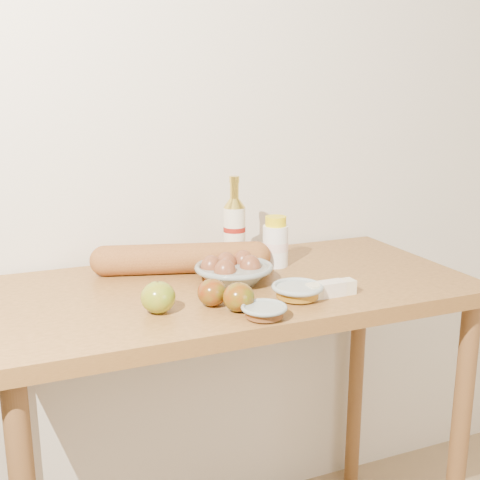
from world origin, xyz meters
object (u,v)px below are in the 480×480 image
Objects in this scene: table at (236,328)px; baguette at (182,258)px; bourbon_bottle at (234,230)px; cream_bottle at (275,243)px; egg_bowl at (233,271)px.

baguette is (-0.10, 0.14, 0.16)m from table.
bourbon_bottle is at bearing 21.12° from baguette.
cream_bottle is at bearing 32.35° from table.
table is 5.16× the size of egg_bowl.
bourbon_bottle is at bearing 164.69° from cream_bottle.
bourbon_bottle is at bearing 66.65° from egg_bowl.
egg_bowl is 0.16m from baguette.
table is 0.27m from cream_bottle.
bourbon_bottle reaches higher than egg_bowl.
table is 0.28m from bourbon_bottle.
bourbon_bottle is at bearing 69.12° from table.
cream_bottle reaches higher than egg_bowl.
bourbon_bottle is 1.78× the size of cream_bottle.
cream_bottle is 0.29× the size of baguette.
cream_bottle reaches higher than table.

